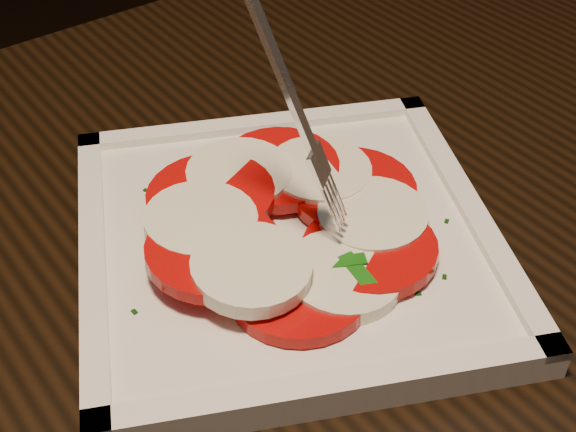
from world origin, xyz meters
name	(u,v)px	position (x,y,z in m)	size (l,w,h in m)	color
table	(264,429)	(-0.18, 0.24, 0.65)	(1.25, 0.87, 0.75)	black
plate	(288,243)	(-0.13, 0.28, 0.76)	(0.25, 0.25, 0.01)	white
caprese_salad	(288,221)	(-0.13, 0.28, 0.78)	(0.20, 0.19, 0.03)	#BE0407
fork	(277,96)	(-0.14, 0.28, 0.87)	(0.03, 0.07, 0.16)	white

